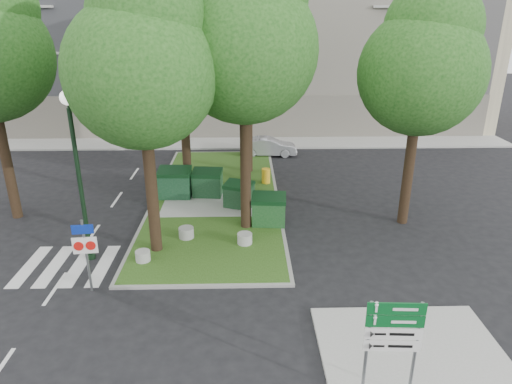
{
  "coord_description": "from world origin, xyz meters",
  "views": [
    {
      "loc": [
        2.0,
        -13.4,
        8.66
      ],
      "look_at": [
        2.41,
        3.73,
        2.0
      ],
      "focal_mm": 32.0,
      "sensor_mm": 36.0,
      "label": 1
    }
  ],
  "objects_px": {
    "tree_street_right": "(424,61)",
    "dumpster_b": "(207,183)",
    "litter_bin": "(266,176)",
    "car_white": "(152,132)",
    "traffic_sign_pole": "(85,246)",
    "tree_median_mid": "(183,53)",
    "dumpster_a": "(175,183)",
    "bollard_mid": "(186,233)",
    "dumpster_d": "(269,210)",
    "tree_median_far": "(250,22)",
    "dumpster_c": "(239,195)",
    "tree_median_near_left": "(143,58)",
    "car_silver": "(268,147)",
    "bollard_right": "(245,238)",
    "bollard_left": "(143,256)",
    "street_lamp": "(76,158)",
    "directional_sign": "(393,335)",
    "tree_median_near_right": "(247,34)"
  },
  "relations": [
    {
      "from": "tree_street_right",
      "to": "car_white",
      "type": "distance_m",
      "value": 21.04
    },
    {
      "from": "directional_sign",
      "to": "dumpster_d",
      "type": "bearing_deg",
      "value": 106.46
    },
    {
      "from": "bollard_mid",
      "to": "directional_sign",
      "type": "bearing_deg",
      "value": -55.72
    },
    {
      "from": "car_silver",
      "to": "car_white",
      "type": "bearing_deg",
      "value": 64.35
    },
    {
      "from": "tree_median_mid",
      "to": "dumpster_c",
      "type": "xyz_separation_m",
      "value": [
        2.59,
        -2.37,
        -6.27
      ]
    },
    {
      "from": "dumpster_b",
      "to": "dumpster_c",
      "type": "distance_m",
      "value": 2.18
    },
    {
      "from": "bollard_left",
      "to": "litter_bin",
      "type": "xyz_separation_m",
      "value": [
        4.95,
        8.33,
        0.21
      ]
    },
    {
      "from": "dumpster_d",
      "to": "tree_median_far",
      "type": "bearing_deg",
      "value": 100.24
    },
    {
      "from": "street_lamp",
      "to": "traffic_sign_pole",
      "type": "height_order",
      "value": "street_lamp"
    },
    {
      "from": "dumpster_c",
      "to": "litter_bin",
      "type": "distance_m",
      "value": 3.56
    },
    {
      "from": "tree_median_near_left",
      "to": "litter_bin",
      "type": "height_order",
      "value": "tree_median_near_left"
    },
    {
      "from": "street_lamp",
      "to": "tree_median_far",
      "type": "bearing_deg",
      "value": 58.16
    },
    {
      "from": "tree_median_mid",
      "to": "dumpster_b",
      "type": "distance_m",
      "value": 6.34
    },
    {
      "from": "tree_street_right",
      "to": "traffic_sign_pole",
      "type": "bearing_deg",
      "value": -157.01
    },
    {
      "from": "tree_median_mid",
      "to": "dumpster_c",
      "type": "height_order",
      "value": "tree_median_mid"
    },
    {
      "from": "dumpster_b",
      "to": "car_white",
      "type": "distance_m",
      "value": 12.35
    },
    {
      "from": "dumpster_a",
      "to": "bollard_mid",
      "type": "relative_size",
      "value": 2.69
    },
    {
      "from": "dumpster_a",
      "to": "bollard_right",
      "type": "relative_size",
      "value": 2.78
    },
    {
      "from": "street_lamp",
      "to": "directional_sign",
      "type": "relative_size",
      "value": 2.41
    },
    {
      "from": "street_lamp",
      "to": "car_white",
      "type": "xyz_separation_m",
      "value": [
        -0.91,
        17.45,
        -3.34
      ]
    },
    {
      "from": "dumpster_b",
      "to": "directional_sign",
      "type": "bearing_deg",
      "value": -62.66
    },
    {
      "from": "street_lamp",
      "to": "dumpster_c",
      "type": "bearing_deg",
      "value": 39.62
    },
    {
      "from": "bollard_left",
      "to": "traffic_sign_pole",
      "type": "bearing_deg",
      "value": -127.72
    },
    {
      "from": "car_white",
      "to": "tree_median_mid",
      "type": "bearing_deg",
      "value": -167.15
    },
    {
      "from": "tree_street_right",
      "to": "bollard_right",
      "type": "relative_size",
      "value": 16.9
    },
    {
      "from": "tree_median_mid",
      "to": "dumpster_d",
      "type": "relative_size",
      "value": 6.47
    },
    {
      "from": "bollard_right",
      "to": "directional_sign",
      "type": "bearing_deg",
      "value": -66.84
    },
    {
      "from": "dumpster_c",
      "to": "dumpster_d",
      "type": "relative_size",
      "value": 1.02
    },
    {
      "from": "tree_median_near_left",
      "to": "car_white",
      "type": "relative_size",
      "value": 2.74
    },
    {
      "from": "car_white",
      "to": "car_silver",
      "type": "distance_m",
      "value": 9.25
    },
    {
      "from": "bollard_right",
      "to": "tree_median_near_left",
      "type": "bearing_deg",
      "value": -174.25
    },
    {
      "from": "dumpster_c",
      "to": "bollard_left",
      "type": "bearing_deg",
      "value": -103.65
    },
    {
      "from": "dumpster_b",
      "to": "car_silver",
      "type": "distance_m",
      "value": 8.09
    },
    {
      "from": "street_lamp",
      "to": "tree_street_right",
      "type": "bearing_deg",
      "value": 13.02
    },
    {
      "from": "tree_median_near_left",
      "to": "dumpster_d",
      "type": "xyz_separation_m",
      "value": [
        4.41,
        2.18,
        -6.54
      ]
    },
    {
      "from": "traffic_sign_pole",
      "to": "car_white",
      "type": "xyz_separation_m",
      "value": [
        -1.62,
        19.66,
        -1.02
      ]
    },
    {
      "from": "dumpster_c",
      "to": "car_silver",
      "type": "height_order",
      "value": "dumpster_c"
    },
    {
      "from": "dumpster_d",
      "to": "dumpster_b",
      "type": "bearing_deg",
      "value": 135.13
    },
    {
      "from": "tree_median_near_left",
      "to": "litter_bin",
      "type": "distance_m",
      "value": 11.0
    },
    {
      "from": "bollard_left",
      "to": "dumpster_a",
      "type": "bearing_deg",
      "value": 87.13
    },
    {
      "from": "litter_bin",
      "to": "car_white",
      "type": "relative_size",
      "value": 0.21
    },
    {
      "from": "dumpster_b",
      "to": "directional_sign",
      "type": "height_order",
      "value": "directional_sign"
    },
    {
      "from": "bollard_left",
      "to": "street_lamp",
      "type": "distance_m",
      "value": 4.25
    },
    {
      "from": "tree_median_far",
      "to": "bollard_right",
      "type": "height_order",
      "value": "tree_median_far"
    },
    {
      "from": "tree_median_near_right",
      "to": "tree_median_far",
      "type": "height_order",
      "value": "tree_median_far"
    },
    {
      "from": "street_lamp",
      "to": "tree_median_mid",
      "type": "bearing_deg",
      "value": 66.71
    },
    {
      "from": "tree_median_mid",
      "to": "traffic_sign_pole",
      "type": "distance_m",
      "value": 10.88
    },
    {
      "from": "dumpster_b",
      "to": "car_white",
      "type": "relative_size",
      "value": 0.41
    },
    {
      "from": "tree_street_right",
      "to": "dumpster_b",
      "type": "relative_size",
      "value": 6.42
    },
    {
      "from": "tree_street_right",
      "to": "bollard_left",
      "type": "height_order",
      "value": "tree_street_right"
    }
  ]
}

